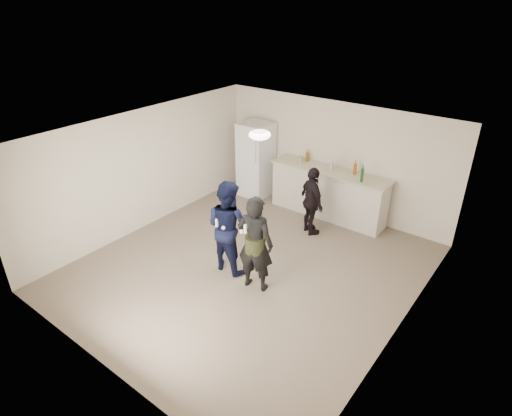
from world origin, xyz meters
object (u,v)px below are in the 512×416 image
Objects in this scene: counter at (328,194)px; man at (228,226)px; spectator at (312,202)px; woman at (255,244)px; fridge at (256,160)px; shaker at (300,159)px.

man is (-0.43, -2.87, 0.33)m from counter.
man is at bearing 108.59° from spectator.
woman is at bearing -84.28° from counter.
woman is at bearing -52.73° from fridge.
fridge is 1.05× the size of woman.
man and woman have the same top height.
man is at bearing -83.55° from shaker.
spectator is (0.54, 1.97, -0.13)m from man.
shaker is 1.33m from spectator.
man is 1.00× the size of woman.
shaker is (-0.75, -0.00, 0.65)m from counter.
spectator reaches higher than shaker.
counter is 1.44× the size of fridge.
woman is (0.73, -0.16, 0.00)m from man.
woman reaches higher than spectator.
fridge reaches higher than shaker.
man reaches higher than shaker.
fridge is 2.23m from spectator.
counter is at bearing -96.78° from man.
counter is 0.99m from shaker.
shaker is 2.91m from man.
shaker is at bearing -81.88° from man.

